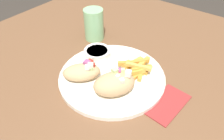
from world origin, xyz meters
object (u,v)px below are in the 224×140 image
Objects in this scene: plate at (112,76)px; fries_pile at (137,68)px; pita_sandwich_far at (82,72)px; pita_sandwich_near at (114,84)px; sauce_ramekin at (97,53)px; water_glass at (94,26)px.

fries_pile reaches higher than plate.
pita_sandwich_far reaches higher than plate.
plate is 2.63× the size of fries_pile.
pita_sandwich_near reaches higher than pita_sandwich_far.
fries_pile and sauce_ramekin have the same top height.
water_glass is at bearing 71.32° from fries_pile.
pita_sandwich_near is 0.16m from sauce_ramekin.
fries_pile is 0.26m from water_glass.
water_glass reaches higher than pita_sandwich_far.
plate is 0.09m from pita_sandwich_far.
fries_pile is 0.14m from sauce_ramekin.
pita_sandwich_near is 0.11m from fries_pile.
plate is at bearing 143.21° from fries_pile.
water_glass is (0.19, 0.24, 0.01)m from pita_sandwich_near.
pita_sandwich_far is at bearing -163.84° from sauce_ramekin.
water_glass reaches higher than sauce_ramekin.
pita_sandwich_near is at bearing -38.62° from pita_sandwich_far.
pita_sandwich_near is 1.14× the size of fries_pile.
pita_sandwich_near is at bearing -128.89° from water_glass.
fries_pile is at bearing 4.06° from pita_sandwich_far.
pita_sandwich_near is at bearing -123.16° from sauce_ramekin.
pita_sandwich_far is at bearing 135.72° from plate.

